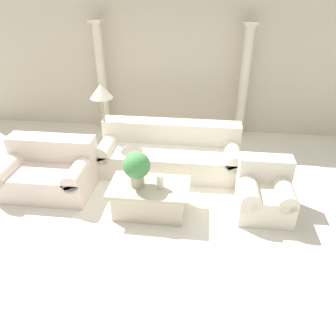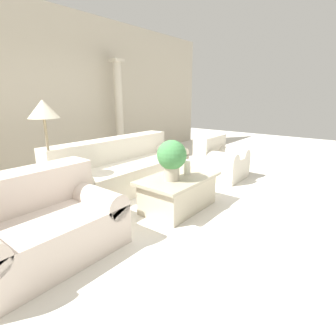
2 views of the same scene
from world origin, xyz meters
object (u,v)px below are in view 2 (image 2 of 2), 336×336
object	(u,v)px
sofa_long	(122,168)
floor_lamp	(44,116)
potted_plant	(172,157)
armchair	(220,160)
loveseat	(38,223)
coffee_table	(178,192)

from	to	relation	value
sofa_long	floor_lamp	distance (m)	1.53
potted_plant	armchair	distance (m)	1.92
sofa_long	armchair	world-z (taller)	sofa_long
sofa_long	floor_lamp	xyz separation A→B (m)	(-1.20, 0.12, 0.95)
loveseat	potted_plant	xyz separation A→B (m)	(1.57, -0.44, 0.44)
sofa_long	potted_plant	distance (m)	1.42
coffee_table	potted_plant	size ratio (longest dim) A/B	2.19
coffee_table	floor_lamp	distance (m)	2.04
potted_plant	armchair	size ratio (longest dim) A/B	0.64
armchair	loveseat	bearing A→B (deg)	176.94
sofa_long	potted_plant	bearing A→B (deg)	-103.44
loveseat	potted_plant	bearing A→B (deg)	-15.53
sofa_long	loveseat	bearing A→B (deg)	-155.11
sofa_long	armchair	bearing A→B (deg)	-34.53
potted_plant	armchair	bearing A→B (deg)	7.82
sofa_long	loveseat	distance (m)	2.08
sofa_long	floor_lamp	world-z (taller)	floor_lamp
floor_lamp	loveseat	bearing A→B (deg)	-124.74
coffee_table	potted_plant	bearing A→B (deg)	-176.07
coffee_table	floor_lamp	size ratio (longest dim) A/B	0.78
loveseat	coffee_table	distance (m)	1.79
potted_plant	floor_lamp	bearing A→B (deg)	121.72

